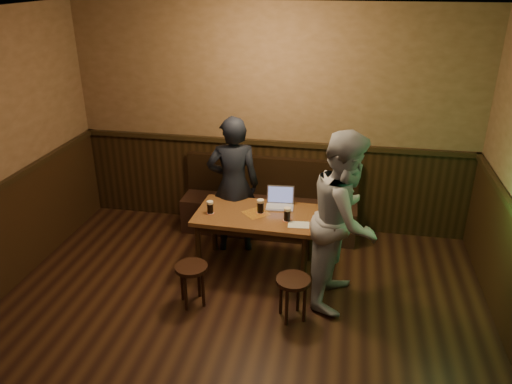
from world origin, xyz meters
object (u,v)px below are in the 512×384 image
object	(u,v)px
person_suit	(233,185)
person_grey	(345,219)
stool_left	(192,273)
bench	(269,209)
pub_table	(256,221)
stool_right	(293,287)
pint_right	(287,214)
pint_left	(210,207)
pint_mid	(260,206)
laptop	(280,201)

from	to	relation	value
person_suit	person_grey	world-z (taller)	person_grey
stool_left	person_suit	xyz separation A→B (m)	(0.16, 1.16, 0.47)
person_suit	bench	bearing A→B (deg)	-138.06
pub_table	stool_right	world-z (taller)	pub_table
pint_right	person_suit	world-z (taller)	person_suit
pint_left	pint_mid	bearing A→B (deg)	12.14
pint_mid	pint_left	bearing A→B (deg)	-167.86
laptop	person_suit	bearing A→B (deg)	158.93
pint_left	person_grey	distance (m)	1.47
bench	pint_mid	xyz separation A→B (m)	(0.05, -0.88, 0.46)
stool_left	pint_mid	size ratio (longest dim) A/B	2.83
pint_left	bench	bearing A→B (deg)	63.97
person_suit	person_grey	bearing A→B (deg)	135.48
bench	pub_table	world-z (taller)	bench
pint_mid	person_grey	size ratio (longest dim) A/B	0.09
pint_left	pint_mid	world-z (taller)	pint_mid
pint_left	person_grey	world-z (taller)	person_grey
stool_left	person_suit	size ratio (longest dim) A/B	0.27
bench	pint_mid	bearing A→B (deg)	-87.07
bench	stool_left	xyz separation A→B (m)	(-0.51, -1.67, 0.04)
bench	pint_mid	size ratio (longest dim) A/B	14.09
pint_mid	laptop	xyz separation A→B (m)	(0.18, 0.21, -0.02)
pint_mid	stool_left	bearing A→B (deg)	-125.16
stool_right	pint_left	size ratio (longest dim) A/B	3.09
bench	pint_right	bearing A→B (deg)	-70.80
pint_mid	stool_right	bearing A→B (deg)	-60.61
pint_right	laptop	distance (m)	0.36
bench	person_suit	distance (m)	0.80
person_grey	pub_table	bearing A→B (deg)	79.77
stool_left	person_suit	distance (m)	1.27
pub_table	person_grey	bearing A→B (deg)	-19.32
bench	stool_right	distance (m)	1.79
stool_left	person_grey	bearing A→B (deg)	15.33
stool_right	person_suit	bearing A→B (deg)	125.32
pub_table	person_suit	size ratio (longest dim) A/B	0.80
pint_left	person_grey	bearing A→B (deg)	-10.67
pub_table	pint_left	size ratio (longest dim) A/B	9.14
stool_left	pint_left	world-z (taller)	pint_left
stool_right	laptop	world-z (taller)	laptop
pint_mid	person_grey	bearing A→B (deg)	-23.09
laptop	stool_right	bearing A→B (deg)	-79.17
stool_right	pint_right	bearing A→B (deg)	102.80
stool_left	laptop	bearing A→B (deg)	53.35
pint_left	pint_right	size ratio (longest dim) A/B	0.96
pint_mid	laptop	world-z (taller)	laptop
stool_right	pint_mid	world-z (taller)	pint_mid
pub_table	person_suit	distance (m)	0.57
person_suit	stool_right	bearing A→B (deg)	111.36
person_grey	bench	bearing A→B (deg)	47.44
stool_left	laptop	distance (m)	1.30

